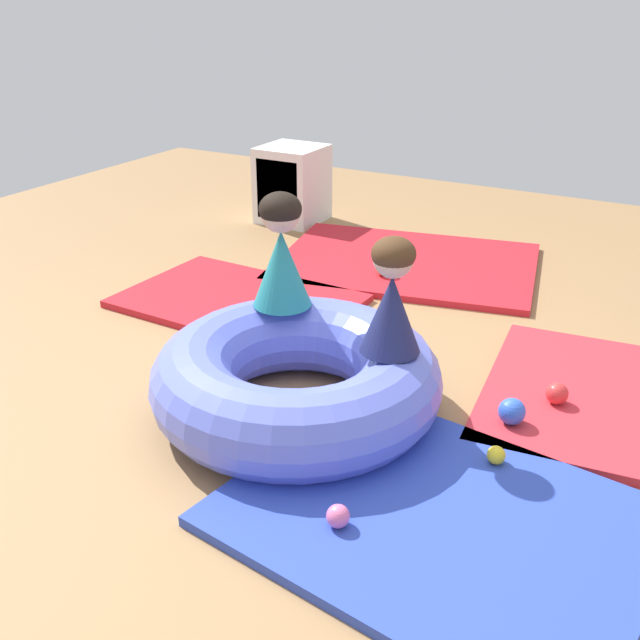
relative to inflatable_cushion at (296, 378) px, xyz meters
The scene contains 14 objects.
ground_plane 0.20m from the inflatable_cushion, 48.45° to the left, with size 8.00×8.00×0.00m, color #9E7549.
gym_mat_front 1.23m from the inflatable_cushion, 136.50° to the left, with size 1.26×0.87×0.04m, color red.
gym_mat_center_rear 0.86m from the inflatable_cushion, 25.11° to the right, with size 1.37×1.07×0.04m, color #2D47B7.
gym_mat_near_left 1.90m from the inflatable_cushion, 99.13° to the left, with size 1.59×1.17×0.04m, color red.
inflatable_cushion is the anchor object (origin of this frame).
child_in_navy 0.55m from the inflatable_cushion, 16.89° to the left, with size 0.30×0.30×0.46m.
child_in_teal 0.57m from the inflatable_cushion, 129.92° to the left, with size 0.37×0.37×0.51m.
play_ball_red 1.10m from the inflatable_cushion, 30.51° to the left, with size 0.09×0.09×0.09m, color red.
play_ball_yellow 0.85m from the inflatable_cushion, ahead, with size 0.07×0.07×0.07m, color yellow.
play_ball_orange 1.59m from the inflatable_cushion, 101.54° to the left, with size 0.10×0.10×0.10m, color orange.
play_ball_green 1.03m from the inflatable_cushion, 128.07° to the left, with size 0.10×0.10×0.10m, color green.
play_ball_blue 0.88m from the inflatable_cushion, 20.63° to the left, with size 0.11×0.11×0.11m, color blue.
play_ball_pink 0.77m from the inflatable_cushion, 49.03° to the right, with size 0.08×0.08×0.08m, color pink.
storage_cube 2.76m from the inflatable_cushion, 121.71° to the left, with size 0.44×0.44×0.56m.
Camera 1 is at (1.32, -2.36, 1.66)m, focal length 41.63 mm.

